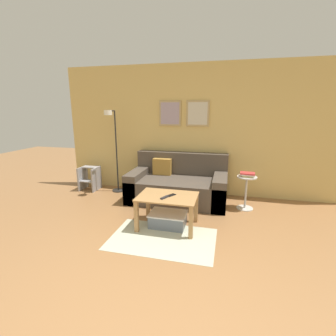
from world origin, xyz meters
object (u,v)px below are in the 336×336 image
floor_lamp (114,146)px  book_stack (248,174)px  step_stool (90,178)px  couch (178,185)px  coffee_table (168,202)px  cell_phone (171,195)px  side_table (246,190)px  storage_bin (168,219)px  remote_control (165,197)px

floor_lamp → book_stack: 2.60m
floor_lamp → step_stool: floor_lamp is taller
book_stack → step_stool: 3.23m
couch → floor_lamp: 1.50m
book_stack → couch: bearing=172.4°
coffee_table → couch: bearing=93.9°
cell_phone → step_stool: (-2.09, 1.23, -0.22)m
couch → side_table: (1.23, -0.15, 0.06)m
storage_bin → floor_lamp: 2.03m
storage_bin → step_stool: step_stool is taller
couch → storage_bin: (0.08, -1.10, -0.19)m
couch → step_stool: 1.97m
book_stack → step_stool: (-3.19, 0.29, -0.36)m
floor_lamp → cell_phone: floor_lamp is taller
couch → book_stack: (1.23, -0.16, 0.33)m
floor_lamp → step_stool: (-0.63, 0.06, -0.71)m
coffee_table → side_table: size_ratio=1.45×
floor_lamp → remote_control: floor_lamp is taller
couch → storage_bin: 1.12m
couch → remote_control: size_ratio=12.03×
floor_lamp → cell_phone: bearing=-38.7°
book_stack → storage_bin: bearing=-140.8°
coffee_table → storage_bin: bearing=87.3°
remote_control → step_stool: bearing=170.9°
coffee_table → remote_control: remote_control is taller
coffee_table → side_table: 1.51m
coffee_table → step_stool: size_ratio=1.72×
step_stool → couch: bearing=-3.6°
book_stack → remote_control: book_stack is taller
coffee_table → book_stack: book_stack is taller
cell_phone → remote_control: bearing=-84.3°
floor_lamp → step_stool: 0.95m
coffee_table → storage_bin: (0.00, 0.03, -0.28)m
book_stack → coffee_table: bearing=-140.0°
remote_control → storage_bin: bearing=106.5°
book_stack → remote_control: 1.59m
storage_bin → remote_control: (-0.02, -0.13, 0.39)m
coffee_table → cell_phone: cell_phone is taller
storage_bin → floor_lamp: floor_lamp is taller
storage_bin → side_table: size_ratio=0.93×
floor_lamp → coffee_table: bearing=-40.3°
storage_bin → side_table: bearing=39.6°
side_table → cell_phone: (-1.10, -0.95, 0.14)m
coffee_table → remote_control: 0.15m
remote_control → couch: bearing=117.5°
storage_bin → remote_control: size_ratio=3.60×
side_table → step_stool: size_ratio=1.18×
cell_phone → step_stool: step_stool is taller
floor_lamp → side_table: size_ratio=2.88×
side_table → storage_bin: bearing=-140.4°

